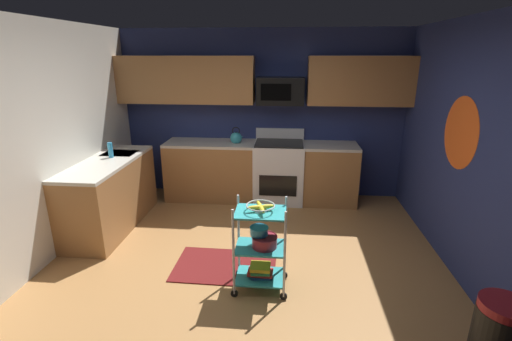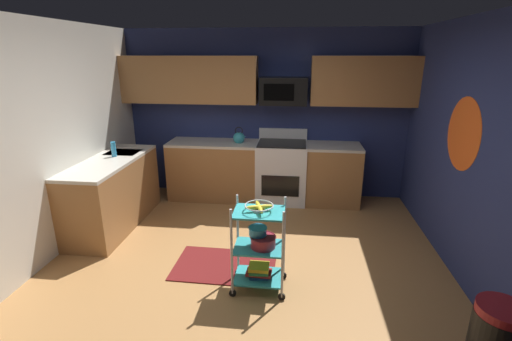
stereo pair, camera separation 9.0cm
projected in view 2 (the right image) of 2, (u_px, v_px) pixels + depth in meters
floor at (244, 275)px, 3.87m from camera, size 4.40×4.80×0.04m
wall_back at (265, 115)px, 5.76m from camera, size 4.52×0.06×2.60m
wall_left at (27, 149)px, 3.71m from camera, size 0.06×4.80×2.60m
wall_right at (490, 164)px, 3.22m from camera, size 0.06×4.80×2.60m
wall_flower_decal at (463, 134)px, 3.70m from camera, size 0.00×0.76×0.76m
counter_run at (214, 178)px, 5.39m from camera, size 3.68×2.27×0.92m
oven_range at (281, 171)px, 5.67m from camera, size 0.76×0.65×1.10m
upper_cabinets at (260, 80)px, 5.41m from camera, size 4.40×0.33×0.70m
microwave at (284, 91)px, 5.39m from camera, size 0.70×0.39×0.40m
rolling_cart at (259, 247)px, 3.50m from camera, size 0.54×0.37×0.91m
fruit_bowl at (259, 207)px, 3.37m from camera, size 0.27×0.27×0.07m
mixing_bowl_large at (263, 241)px, 3.47m from camera, size 0.25×0.25×0.11m
mixing_bowl_small at (258, 231)px, 3.47m from camera, size 0.18×0.18×0.08m
book_stack at (259, 271)px, 3.58m from camera, size 0.25×0.19×0.12m
kettle at (239, 138)px, 5.58m from camera, size 0.21×0.18×0.26m
dish_soap_bottle at (114, 149)px, 4.82m from camera, size 0.06×0.06×0.20m
floor_rug at (225, 266)px, 4.00m from camera, size 1.11×0.71×0.01m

